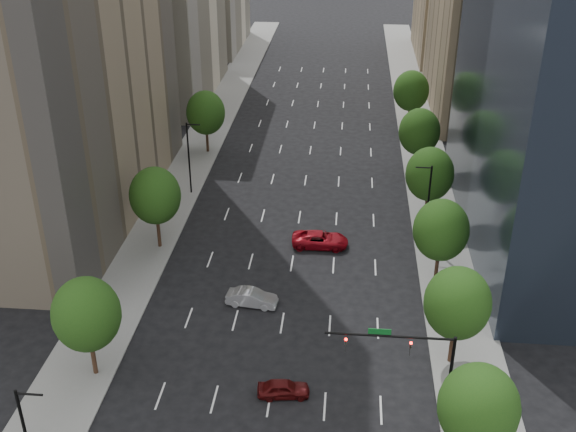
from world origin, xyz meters
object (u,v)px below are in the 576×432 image
(traffic_signal, at_px, (417,356))
(car_silver, at_px, (252,298))
(car_red_far, at_px, (320,240))
(car_maroon, at_px, (284,389))

(traffic_signal, distance_m, car_silver, 18.93)
(car_red_far, bearing_deg, car_maroon, 175.44)
(car_red_far, bearing_deg, traffic_signal, -162.00)
(car_red_far, bearing_deg, car_silver, 152.78)
(car_maroon, distance_m, car_silver, 12.25)
(traffic_signal, height_order, car_red_far, traffic_signal)
(car_silver, bearing_deg, car_maroon, -154.39)
(car_maroon, distance_m, car_red_far, 22.81)
(traffic_signal, relative_size, car_maroon, 2.31)
(car_silver, relative_size, car_red_far, 0.79)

